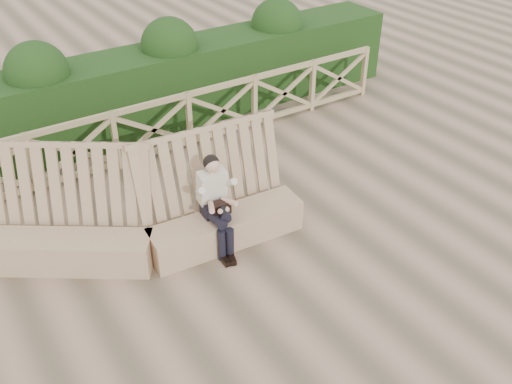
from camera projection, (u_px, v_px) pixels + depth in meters
ground at (262, 262)px, 8.01m from camera, size 60.00×60.00×0.00m
bench at (148, 227)px, 8.01m from camera, size 4.34×2.13×1.62m
woman at (216, 200)px, 7.92m from camera, size 0.41×0.85×1.43m
guardrail at (153, 130)px, 10.13m from camera, size 10.10×0.09×1.10m
hedge at (126, 96)px, 10.86m from camera, size 12.00×1.20×1.50m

